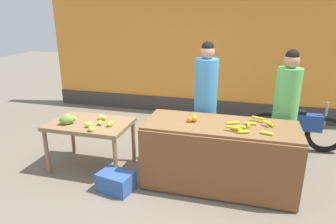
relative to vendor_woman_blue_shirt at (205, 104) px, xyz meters
name	(u,v)px	position (x,y,z in m)	size (l,w,h in m)	color
ground_plane	(184,179)	(-0.18, -0.64, -0.95)	(24.00, 24.00, 0.00)	#756B5B
market_wall_back	(213,55)	(-0.18, 2.34, 0.43)	(7.70, 0.23, 2.82)	orange
fruit_stall_counter	(219,155)	(0.30, -0.66, -0.50)	(1.98, 0.81, 0.89)	brown
side_table_wooden	(90,127)	(-1.60, -0.64, -0.30)	(1.18, 0.78, 0.73)	olive
banana_bunch_pile	(250,126)	(0.65, -0.68, -0.03)	(0.60, 0.55, 0.07)	yellow
orange_pile	(193,119)	(-0.07, -0.64, -0.02)	(0.13, 0.12, 0.09)	orange
mango_papaya_pile	(79,120)	(-1.71, -0.73, -0.17)	(0.86, 0.57, 0.14)	yellow
vendor_woman_blue_shirt	(205,104)	(0.00, 0.00, 0.00)	(0.34, 0.34, 1.88)	#33333D
vendor_woman_green_shirt	(285,112)	(1.14, 0.02, -0.04)	(0.34, 0.34, 1.79)	#33333D
parked_motorcycle	(296,127)	(1.45, 0.84, -0.55)	(1.60, 0.18, 0.88)	black
produce_crate	(116,182)	(-0.99, -1.15, -0.82)	(0.44, 0.32, 0.26)	#3359A5
produce_sack	(159,139)	(-0.76, 0.11, -0.70)	(0.36, 0.30, 0.49)	tan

